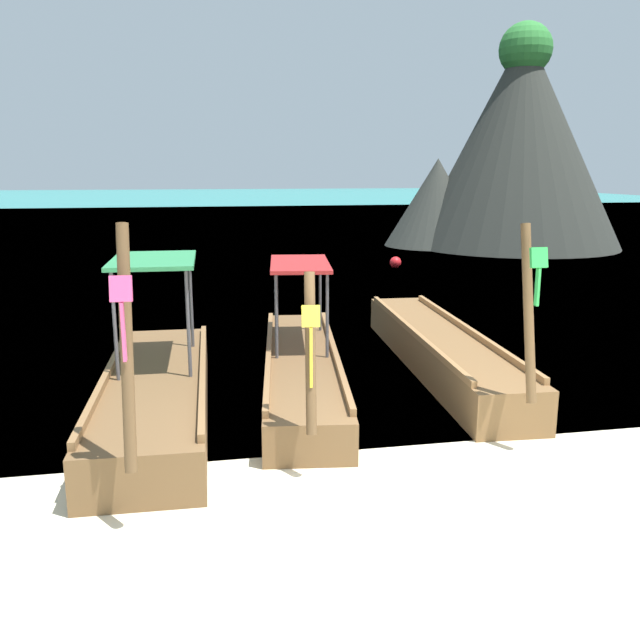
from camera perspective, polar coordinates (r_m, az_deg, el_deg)
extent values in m
plane|color=beige|center=(7.33, 5.09, -15.18)|extent=(120.00, 120.00, 0.00)
plane|color=teal|center=(67.67, -9.41, 9.61)|extent=(120.00, 120.00, 0.00)
cube|color=brown|center=(9.72, -13.78, -6.35)|extent=(1.52, 5.53, 0.62)
cube|color=brown|center=(9.69, -17.74, -4.43)|extent=(0.21, 5.05, 0.10)
cube|color=brown|center=(9.58, -9.99, -4.20)|extent=(0.21, 5.05, 0.10)
cylinder|color=brown|center=(6.59, -16.20, -2.29)|extent=(0.14, 0.63, 2.34)
cube|color=#F24C8C|center=(6.34, -16.66, 2.57)|extent=(0.20, 0.12, 0.25)
cube|color=#F24C8C|center=(6.40, -16.45, -0.97)|extent=(0.03, 0.08, 0.56)
cylinder|color=#4C4C51|center=(9.36, -17.13, -0.56)|extent=(0.05, 0.05, 1.50)
cylinder|color=#4C4C51|center=(9.28, -11.19, -0.35)|extent=(0.05, 0.05, 1.50)
cylinder|color=#4C4C51|center=(10.96, -16.03, 1.39)|extent=(0.05, 0.05, 1.50)
cylinder|color=#4C4C51|center=(10.89, -10.96, 1.58)|extent=(0.05, 0.05, 1.50)
cube|color=#2D844C|center=(9.98, -14.05, 4.97)|extent=(1.22, 1.88, 0.06)
cube|color=brown|center=(10.74, -1.56, -4.39)|extent=(1.90, 6.14, 0.54)
cube|color=brown|center=(10.65, -4.40, -2.79)|extent=(0.79, 5.53, 0.10)
cube|color=brown|center=(10.68, 1.25, -2.71)|extent=(0.79, 5.53, 0.10)
cylinder|color=brown|center=(7.47, -0.82, -2.84)|extent=(0.19, 0.54, 1.80)
cube|color=yellow|center=(7.26, -0.79, 0.33)|extent=(0.21, 0.14, 0.25)
cube|color=yellow|center=(7.35, -0.77, -3.21)|extent=(0.04, 0.08, 0.68)
cylinder|color=#4C4C51|center=(10.35, -3.75, 0.28)|extent=(0.06, 0.06, 1.33)
cylinder|color=#4C4C51|center=(10.38, 0.62, 0.34)|extent=(0.06, 0.06, 1.33)
cylinder|color=#4C4C51|center=(12.13, -3.72, 2.12)|extent=(0.06, 0.06, 1.33)
cylinder|color=#4C4C51|center=(12.15, 0.01, 2.17)|extent=(0.06, 0.06, 1.33)
cube|color=#AD2323|center=(11.13, -1.74, 4.82)|extent=(1.21, 2.12, 0.06)
cube|color=brown|center=(11.92, 10.19, -2.60)|extent=(1.44, 6.58, 0.64)
cube|color=#996C3F|center=(11.69, 7.92, -0.95)|extent=(0.41, 6.01, 0.10)
cube|color=#996C3F|center=(11.99, 12.54, -0.78)|extent=(0.41, 6.01, 0.10)
cylinder|color=brown|center=(8.55, 17.40, 0.56)|extent=(0.15, 0.63, 2.17)
cube|color=green|center=(8.29, 18.19, 5.08)|extent=(0.21, 0.12, 0.25)
cube|color=green|center=(8.32, 18.09, 2.70)|extent=(0.03, 0.08, 0.45)
cone|color=#2D302B|center=(32.07, 16.71, 14.46)|extent=(9.24, 9.24, 9.41)
cone|color=#32352F|center=(31.53, 9.95, 9.87)|extent=(4.71, 4.71, 3.95)
sphere|color=#2D7A33|center=(32.45, 17.17, 21.25)|extent=(2.29, 2.29, 2.29)
sphere|color=red|center=(24.03, 6.47, 4.92)|extent=(0.41, 0.41, 0.41)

